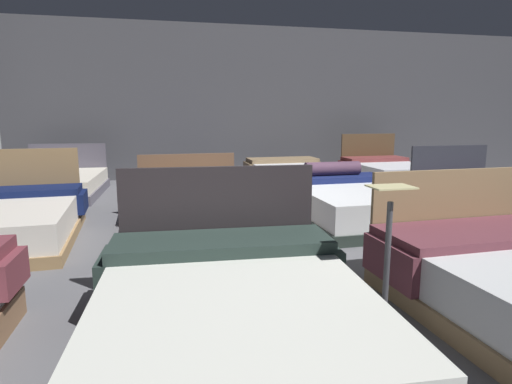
{
  "coord_description": "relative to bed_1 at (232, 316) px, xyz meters",
  "views": [
    {
      "loc": [
        -1.46,
        -5.3,
        1.48
      ],
      "look_at": [
        -0.15,
        0.54,
        0.4
      ],
      "focal_mm": 30.21,
      "sensor_mm": 36.0,
      "label": 1
    }
  ],
  "objects": [
    {
      "name": "bed_9",
      "position": [
        -0.02,
        5.93,
        -0.05
      ],
      "size": [
        1.69,
        2.13,
        0.48
      ],
      "rotation": [
        0.0,
        0.0,
        -0.03
      ],
      "color": "#58565A",
      "rests_on": "ground_plane"
    },
    {
      "name": "bed_11",
      "position": [
        4.41,
        5.98,
        -0.02
      ],
      "size": [
        1.56,
        2.01,
        1.03
      ],
      "rotation": [
        0.0,
        0.0,
        0.02
      ],
      "color": "brown",
      "rests_on": "ground_plane"
    },
    {
      "name": "bed_6",
      "position": [
        2.2,
        2.99,
        -0.01
      ],
      "size": [
        1.68,
        2.1,
        0.77
      ],
      "rotation": [
        0.0,
        0.0,
        0.03
      ],
      "color": "#27312C",
      "rests_on": "ground_plane"
    },
    {
      "name": "bed_8",
      "position": [
        -2.26,
        5.97,
        -0.06
      ],
      "size": [
        1.65,
        2.2,
        0.89
      ],
      "rotation": [
        0.0,
        0.0,
        -0.04
      ],
      "color": "#534F5D",
      "rests_on": "ground_plane"
    },
    {
      "name": "bed_5",
      "position": [
        0.02,
        2.96,
        0.02
      ],
      "size": [
        1.57,
        2.01,
        0.91
      ],
      "rotation": [
        0.0,
        0.0,
        0.03
      ],
      "color": "brown",
      "rests_on": "ground_plane"
    },
    {
      "name": "bed_7",
      "position": [
        4.32,
        2.92,
        -0.03
      ],
      "size": [
        1.56,
        2.03,
        0.97
      ],
      "rotation": [
        0.0,
        0.0,
        0.02
      ],
      "color": "#2E2F37",
      "rests_on": "ground_plane"
    },
    {
      "name": "bed_4",
      "position": [
        -2.21,
        2.98,
        -0.02
      ],
      "size": [
        1.75,
        2.24,
        1.02
      ],
      "rotation": [
        0.0,
        0.0,
        0.05
      ],
      "color": "olive",
      "rests_on": "ground_plane"
    },
    {
      "name": "price_sign",
      "position": [
        1.07,
        0.07,
        0.13
      ],
      "size": [
        0.28,
        0.24,
        1.02
      ],
      "color": "#3F3F44",
      "rests_on": "ground_plane"
    },
    {
      "name": "bed_1",
      "position": [
        0.0,
        0.0,
        0.0
      ],
      "size": [
        1.81,
        2.19,
        1.07
      ],
      "rotation": [
        0.0,
        0.0,
        -0.05
      ],
      "color": "#2E282B",
      "rests_on": "ground_plane"
    },
    {
      "name": "bed_10",
      "position": [
        2.22,
        5.98,
        -0.02
      ],
      "size": [
        1.63,
        1.98,
        0.54
      ],
      "rotation": [
        0.0,
        0.0,
        0.03
      ],
      "color": "#967552",
      "rests_on": "ground_plane"
    },
    {
      "name": "showroom_back_wall",
      "position": [
        1.07,
        7.74,
        1.49
      ],
      "size": [
        18.0,
        0.06,
        3.5
      ],
      "primitive_type": "cube",
      "color": "#47474C",
      "rests_on": "ground_plane"
    },
    {
      "name": "ground_plane",
      "position": [
        1.07,
        2.88,
        -0.27
      ],
      "size": [
        18.0,
        18.0,
        0.02
      ],
      "primitive_type": "cube",
      "color": "#5B5B60"
    }
  ]
}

